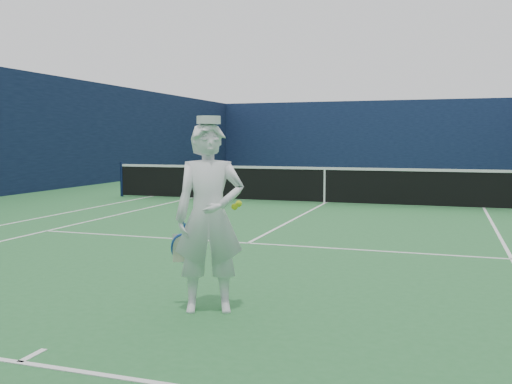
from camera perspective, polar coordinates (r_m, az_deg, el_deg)
ground at (r=15.83m, az=6.85°, el=-1.16°), size 80.00×80.00×0.00m
court_markings at (r=15.83m, az=6.85°, el=-1.14°), size 11.03×23.83×0.01m
windscreen_fence at (r=15.74m, az=6.93°, el=6.10°), size 20.12×36.12×4.00m
tennis_net at (r=15.78m, az=6.87°, el=0.85°), size 12.88×0.09×1.07m
tennis_player at (r=5.81m, az=-4.69°, el=-2.50°), size 0.90×0.70×1.99m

